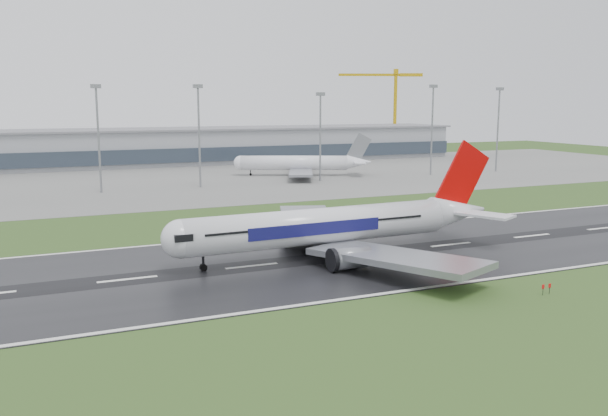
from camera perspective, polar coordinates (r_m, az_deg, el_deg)
name	(u,v)px	position (r m, az deg, el deg)	size (l,w,h in m)	color
ground	(451,245)	(121.53, 13.37, -3.33)	(520.00, 520.00, 0.00)	#2A471A
runway	(451,245)	(121.52, 13.38, -3.31)	(400.00, 45.00, 0.10)	black
apron	(247,176)	(232.54, -5.28, 2.98)	(400.00, 130.00, 0.08)	slate
terminal	(206,146)	(289.31, -9.01, 5.67)	(240.00, 36.00, 15.00)	gray
main_airliner	(342,203)	(108.70, 3.52, 0.50)	(63.62, 60.59, 18.78)	silver
parked_airliner	(300,155)	(231.45, -0.40, 4.90)	(52.19, 48.59, 15.30)	white
tower_crane	(395,111)	(345.97, 8.39, 8.80)	(45.76, 2.50, 45.10)	#BF930A
floodmast_1	(99,141)	(195.78, -18.40, 5.86)	(0.64, 0.64, 31.13)	gray
floodmast_2	(199,138)	(200.73, -9.63, 6.34)	(0.64, 0.64, 31.48)	gray
floodmast_3	(320,139)	(214.83, 1.51, 6.38)	(0.64, 0.64, 29.29)	gray
floodmast_4	(432,132)	(237.71, 11.70, 6.87)	(0.64, 0.64, 32.44)	gray
floodmast_5	(498,131)	(256.69, 17.42, 6.75)	(0.64, 0.64, 31.75)	gray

